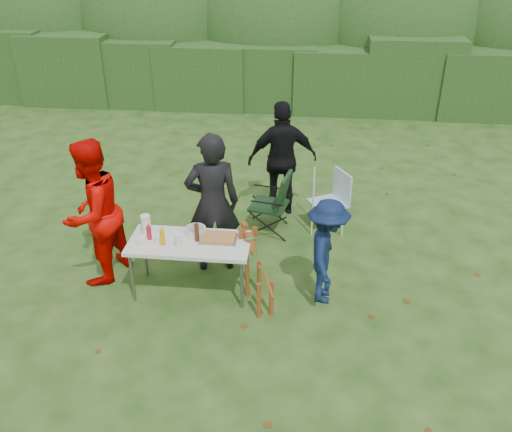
# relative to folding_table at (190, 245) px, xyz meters

# --- Properties ---
(ground) EXTENTS (80.00, 80.00, 0.00)m
(ground) POSITION_rel_folding_table_xyz_m (0.35, -0.23, -0.69)
(ground) COLOR #1E4211
(hedge_row) EXTENTS (22.00, 1.40, 1.70)m
(hedge_row) POSITION_rel_folding_table_xyz_m (0.35, 7.77, 0.16)
(hedge_row) COLOR #23471C
(hedge_row) RESTS_ON ground
(shrub_backdrop) EXTENTS (20.00, 2.60, 3.20)m
(shrub_backdrop) POSITION_rel_folding_table_xyz_m (0.35, 9.37, 0.91)
(shrub_backdrop) COLOR #3D6628
(shrub_backdrop) RESTS_ON ground
(folding_table) EXTENTS (1.50, 0.70, 0.74)m
(folding_table) POSITION_rel_folding_table_xyz_m (0.00, 0.00, 0.00)
(folding_table) COLOR silver
(folding_table) RESTS_ON ground
(person_cook) EXTENTS (0.80, 0.63, 1.94)m
(person_cook) POSITION_rel_folding_table_xyz_m (0.20, 0.58, 0.29)
(person_cook) COLOR black
(person_cook) RESTS_ON ground
(person_red_jacket) EXTENTS (0.99, 1.12, 1.93)m
(person_red_jacket) POSITION_rel_folding_table_xyz_m (-1.27, 0.19, 0.28)
(person_red_jacket) COLOR #D90500
(person_red_jacket) RESTS_ON ground
(person_black_puffy) EXTENTS (1.16, 0.69, 1.85)m
(person_black_puffy) POSITION_rel_folding_table_xyz_m (1.00, 2.26, 0.24)
(person_black_puffy) COLOR black
(person_black_puffy) RESTS_ON ground
(child) EXTENTS (0.54, 0.90, 1.37)m
(child) POSITION_rel_folding_table_xyz_m (1.68, 0.02, 0.00)
(child) COLOR #0D1B40
(child) RESTS_ON ground
(dog) EXTENTS (0.70, 0.97, 0.85)m
(dog) POSITION_rel_folding_table_xyz_m (0.88, -0.21, -0.26)
(dog) COLOR brown
(dog) RESTS_ON ground
(camping_chair) EXTENTS (0.71, 0.71, 0.96)m
(camping_chair) POSITION_rel_folding_table_xyz_m (0.84, 1.65, -0.20)
(camping_chair) COLOR black
(camping_chair) RESTS_ON ground
(lawn_chair) EXTENTS (0.74, 0.74, 0.92)m
(lawn_chair) POSITION_rel_folding_table_xyz_m (1.73, 1.82, -0.23)
(lawn_chair) COLOR #59AAE4
(lawn_chair) RESTS_ON ground
(food_tray) EXTENTS (0.45, 0.30, 0.02)m
(food_tray) POSITION_rel_folding_table_xyz_m (0.35, 0.08, 0.06)
(food_tray) COLOR #B7B7BA
(food_tray) RESTS_ON folding_table
(focaccia_bread) EXTENTS (0.40, 0.26, 0.04)m
(focaccia_bread) POSITION_rel_folding_table_xyz_m (0.35, 0.08, 0.09)
(focaccia_bread) COLOR #C37F40
(focaccia_bread) RESTS_ON food_tray
(mustard_bottle) EXTENTS (0.06, 0.06, 0.20)m
(mustard_bottle) POSITION_rel_folding_table_xyz_m (-0.31, -0.10, 0.15)
(mustard_bottle) COLOR #D99E06
(mustard_bottle) RESTS_ON folding_table
(ketchup_bottle) EXTENTS (0.06, 0.06, 0.22)m
(ketchup_bottle) POSITION_rel_folding_table_xyz_m (-0.47, -0.08, 0.16)
(ketchup_bottle) COLOR red
(ketchup_bottle) RESTS_ON folding_table
(beer_bottle) EXTENTS (0.06, 0.06, 0.24)m
(beer_bottle) POSITION_rel_folding_table_xyz_m (0.09, 0.03, 0.17)
(beer_bottle) COLOR #47230F
(beer_bottle) RESTS_ON folding_table
(paper_towel_roll) EXTENTS (0.12, 0.12, 0.26)m
(paper_towel_roll) POSITION_rel_folding_table_xyz_m (-0.57, 0.13, 0.18)
(paper_towel_roll) COLOR white
(paper_towel_roll) RESTS_ON folding_table
(cup_stack) EXTENTS (0.08, 0.08, 0.18)m
(cup_stack) POSITION_rel_folding_table_xyz_m (-0.10, -0.14, 0.14)
(cup_stack) COLOR white
(cup_stack) RESTS_ON folding_table
(pasta_bowl) EXTENTS (0.26, 0.26, 0.10)m
(pasta_bowl) POSITION_rel_folding_table_xyz_m (0.04, 0.17, 0.10)
(pasta_bowl) COLOR silver
(pasta_bowl) RESTS_ON folding_table
(plate_stack) EXTENTS (0.24, 0.24, 0.05)m
(plate_stack) POSITION_rel_folding_table_xyz_m (-0.53, -0.06, 0.08)
(plate_stack) COLOR white
(plate_stack) RESTS_ON folding_table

